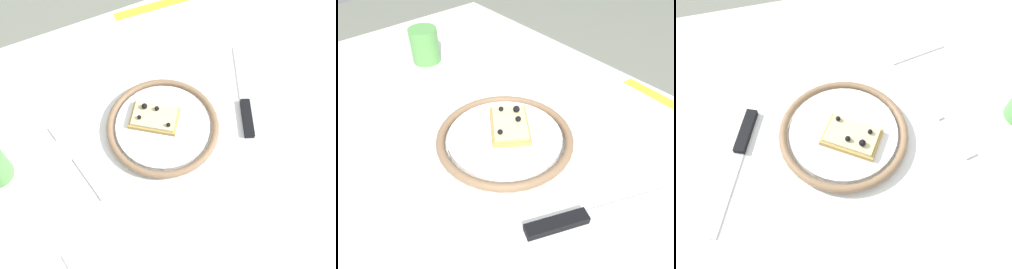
% 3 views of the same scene
% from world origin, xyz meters
% --- Properties ---
extents(ground_plane, '(6.00, 6.00, 0.00)m').
position_xyz_m(ground_plane, '(0.00, 0.00, 0.00)').
color(ground_plane, gray).
extents(dining_table, '(1.18, 0.77, 0.72)m').
position_xyz_m(dining_table, '(0.00, 0.00, 0.64)').
color(dining_table, white).
rests_on(dining_table, ground_plane).
extents(plate, '(0.23, 0.23, 0.02)m').
position_xyz_m(plate, '(-0.01, 0.03, 0.73)').
color(plate, white).
rests_on(plate, dining_table).
extents(pizza_slice_near, '(0.12, 0.11, 0.03)m').
position_xyz_m(pizza_slice_near, '(-0.02, 0.05, 0.74)').
color(pizza_slice_near, tan).
rests_on(pizza_slice_near, plate).
extents(knife, '(0.11, 0.23, 0.01)m').
position_xyz_m(knife, '(0.17, 0.01, 0.72)').
color(knife, silver).
rests_on(knife, dining_table).
extents(fork, '(0.06, 0.20, 0.00)m').
position_xyz_m(fork, '(-0.20, 0.04, 0.72)').
color(fork, '#B8B8B8').
rests_on(fork, dining_table).
extents(measuring_tape, '(0.30, 0.04, 0.00)m').
position_xyz_m(measuring_tape, '(0.16, 0.35, 0.72)').
color(measuring_tape, yellow).
rests_on(measuring_tape, dining_table).
extents(napkin, '(0.15, 0.16, 0.00)m').
position_xyz_m(napkin, '(-0.21, -0.19, 0.72)').
color(napkin, white).
rests_on(napkin, dining_table).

